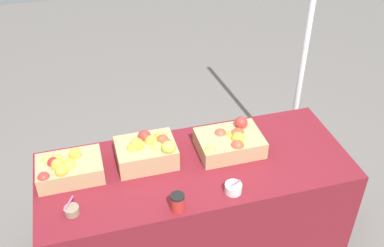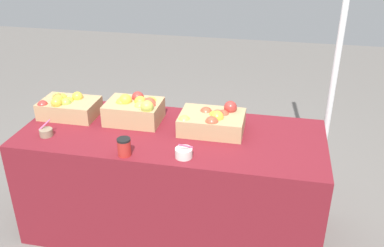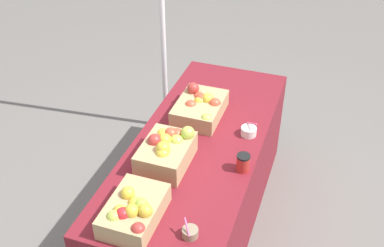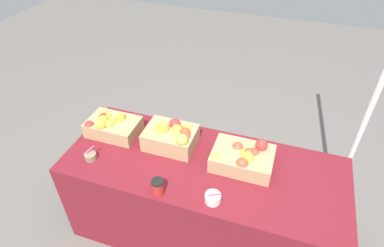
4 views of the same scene
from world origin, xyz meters
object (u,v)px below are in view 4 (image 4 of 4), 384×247
object	(u,v)px
apple_crate_left	(112,125)
sample_bowl_mid	(213,198)
sample_bowl_near	(91,156)
coffee_cup	(158,187)
tent_pole	(377,93)
apple_crate_right	(243,157)
apple_crate_middle	(173,136)

from	to	relation	value
apple_crate_left	sample_bowl_mid	world-z (taller)	apple_crate_left
sample_bowl_near	coffee_cup	size ratio (longest dim) A/B	0.95
sample_bowl_mid	coffee_cup	world-z (taller)	sample_bowl_mid
sample_bowl_near	tent_pole	bearing A→B (deg)	25.70
apple_crate_left	coffee_cup	bearing A→B (deg)	-37.24
apple_crate_right	sample_bowl_near	bearing A→B (deg)	-164.47
apple_crate_middle	sample_bowl_mid	distance (m)	0.56
sample_bowl_near	sample_bowl_mid	world-z (taller)	sample_bowl_mid
apple_crate_left	sample_bowl_mid	size ratio (longest dim) A/B	3.46
apple_crate_right	coffee_cup	distance (m)	0.59
apple_crate_left	coffee_cup	xyz separation A→B (m)	(0.55, -0.42, -0.02)
sample_bowl_near	apple_crate_left	bearing A→B (deg)	89.67
sample_bowl_near	apple_crate_middle	bearing A→B (deg)	32.71
apple_crate_left	tent_pole	xyz separation A→B (m)	(1.75, 0.55, 0.32)
apple_crate_middle	apple_crate_left	bearing A→B (deg)	-178.49
apple_crate_right	apple_crate_left	bearing A→B (deg)	178.78
sample_bowl_near	sample_bowl_mid	xyz separation A→B (m)	(0.89, -0.08, 0.00)
apple_crate_left	apple_crate_right	xyz separation A→B (m)	(0.99, -0.02, -0.00)
coffee_cup	apple_crate_left	bearing A→B (deg)	142.76
apple_crate_middle	sample_bowl_mid	xyz separation A→B (m)	(0.41, -0.39, -0.06)
apple_crate_left	coffee_cup	size ratio (longest dim) A/B	3.57
tent_pole	sample_bowl_near	bearing A→B (deg)	-154.30
apple_crate_middle	tent_pole	size ratio (longest dim) A/B	0.16
coffee_cup	tent_pole	world-z (taller)	tent_pole
apple_crate_right	sample_bowl_mid	world-z (taller)	apple_crate_right
coffee_cup	tent_pole	bearing A→B (deg)	38.86
apple_crate_middle	coffee_cup	bearing A→B (deg)	-80.53
apple_crate_left	sample_bowl_near	xyz separation A→B (m)	(-0.00, -0.30, -0.04)
apple_crate_middle	tent_pole	world-z (taller)	tent_pole
apple_crate_right	apple_crate_middle	bearing A→B (deg)	176.21
apple_crate_right	sample_bowl_mid	xyz separation A→B (m)	(-0.10, -0.35, -0.04)
apple_crate_middle	apple_crate_right	xyz separation A→B (m)	(0.51, -0.03, -0.02)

